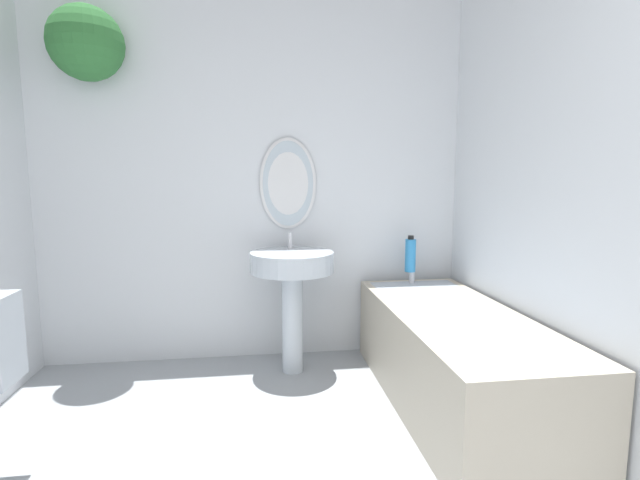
% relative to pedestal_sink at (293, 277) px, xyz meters
% --- Properties ---
extents(wall_back, '(2.84, 0.42, 2.40)m').
position_rel_pedestal_sink_xyz_m(wall_back, '(-0.36, 0.30, 0.73)').
color(wall_back, silver).
rests_on(wall_back, ground_plane).
extents(wall_right, '(0.06, 3.02, 2.40)m').
position_rel_pedestal_sink_xyz_m(wall_right, '(1.18, -1.16, 0.61)').
color(wall_right, silver).
rests_on(wall_right, ground_plane).
extents(pedestal_sink, '(0.51, 0.51, 0.85)m').
position_rel_pedestal_sink_xyz_m(pedestal_sink, '(0.00, 0.00, 0.00)').
color(pedestal_sink, silver).
rests_on(pedestal_sink, ground_plane).
extents(bathtub, '(0.64, 1.59, 0.58)m').
position_rel_pedestal_sink_xyz_m(bathtub, '(0.81, -0.55, -0.33)').
color(bathtub, '#B2A893').
rests_on(bathtub, ground_plane).
extents(shampoo_bottle, '(0.07, 0.07, 0.24)m').
position_rel_pedestal_sink_xyz_m(shampoo_bottle, '(0.79, 0.14, 0.10)').
color(shampoo_bottle, '#2D84C6').
rests_on(shampoo_bottle, bathtub).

